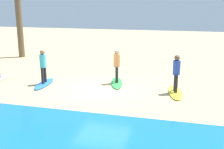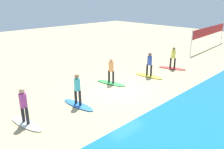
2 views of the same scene
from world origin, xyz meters
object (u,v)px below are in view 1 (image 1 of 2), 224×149
(surfboard_blue, at_px, (44,84))
(surfer_blue, at_px, (43,64))
(surfboard_yellow, at_px, (175,92))
(surfer_green, at_px, (117,63))
(surfboard_green, at_px, (117,83))
(surfer_yellow, at_px, (176,71))

(surfboard_blue, height_order, surfer_blue, surfer_blue)
(surfboard_yellow, bearing_deg, surfer_green, -114.93)
(surfboard_yellow, height_order, surfboard_green, same)
(surfboard_green, xyz_separation_m, surfer_green, (0.00, 0.00, 0.99))
(surfer_green, bearing_deg, surfer_blue, 17.47)
(surfboard_green, relative_size, surfboard_blue, 1.00)
(surfboard_yellow, bearing_deg, surfboard_blue, -96.42)
(surfboard_green, bearing_deg, surfboard_yellow, 58.50)
(surfer_green, distance_m, surfboard_blue, 3.71)
(surfer_yellow, bearing_deg, surfer_green, -16.55)
(surfboard_green, distance_m, surfer_green, 0.99)
(surfer_yellow, relative_size, surfboard_green, 0.78)
(surfboard_yellow, height_order, surfer_yellow, surfer_yellow)
(surfboard_yellow, bearing_deg, surfer_yellow, -94.81)
(surfboard_yellow, relative_size, surfboard_green, 1.00)
(surfer_yellow, height_order, surfer_blue, same)
(surfer_yellow, bearing_deg, surfboard_blue, 1.97)
(surfboard_green, distance_m, surfboard_blue, 3.58)
(surfer_blue, bearing_deg, surfboard_yellow, -178.03)
(surfer_green, xyz_separation_m, surfboard_blue, (3.41, 1.07, -0.99))
(surfboard_green, distance_m, surfer_blue, 3.71)
(surfboard_yellow, xyz_separation_m, surfer_green, (2.89, -0.86, 0.99))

